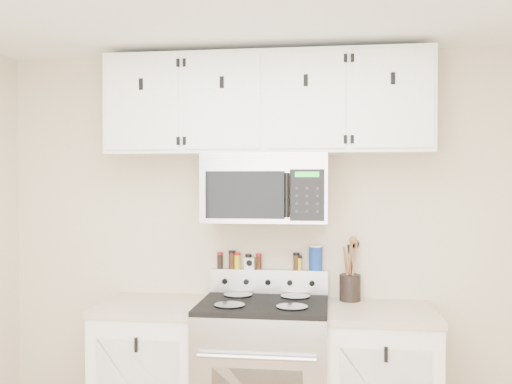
# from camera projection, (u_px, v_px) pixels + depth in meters

# --- Properties ---
(back_wall) EXTENTS (3.50, 0.01, 2.50)m
(back_wall) POSITION_uv_depth(u_px,v_px,m) (269.00, 246.00, 3.72)
(back_wall) COLOR #C7B395
(back_wall) RESTS_ON floor
(range) EXTENTS (0.76, 0.65, 1.10)m
(range) POSITION_uv_depth(u_px,v_px,m) (264.00, 378.00, 3.42)
(range) COLOR #B7B7BA
(range) RESTS_ON floor
(base_cabinet_left) EXTENTS (0.64, 0.62, 0.92)m
(base_cabinet_left) POSITION_uv_depth(u_px,v_px,m) (154.00, 376.00, 3.53)
(base_cabinet_left) COLOR white
(base_cabinet_left) RESTS_ON floor
(microwave) EXTENTS (0.76, 0.44, 0.42)m
(microwave) POSITION_uv_depth(u_px,v_px,m) (266.00, 188.00, 3.52)
(microwave) COLOR #9E9EA3
(microwave) RESTS_ON back_wall
(upper_cabinets) EXTENTS (2.00, 0.35, 0.62)m
(upper_cabinets) POSITION_uv_depth(u_px,v_px,m) (267.00, 104.00, 3.54)
(upper_cabinets) COLOR white
(upper_cabinets) RESTS_ON back_wall
(utensil_crock) EXTENTS (0.13, 0.13, 0.38)m
(utensil_crock) POSITION_uv_depth(u_px,v_px,m) (350.00, 285.00, 3.57)
(utensil_crock) COLOR black
(utensil_crock) RESTS_ON base_cabinet_right
(kitchen_timer) EXTENTS (0.07, 0.06, 0.08)m
(kitchen_timer) POSITION_uv_depth(u_px,v_px,m) (250.00, 263.00, 3.70)
(kitchen_timer) COLOR silver
(kitchen_timer) RESTS_ON range
(salt_canister) EXTENTS (0.09, 0.09, 0.16)m
(salt_canister) POSITION_uv_depth(u_px,v_px,m) (316.00, 258.00, 3.65)
(salt_canister) COLOR #163998
(salt_canister) RESTS_ON range
(spice_jar_0) EXTENTS (0.04, 0.04, 0.11)m
(spice_jar_0) POSITION_uv_depth(u_px,v_px,m) (220.00, 260.00, 3.73)
(spice_jar_0) COLOR black
(spice_jar_0) RESTS_ON range
(spice_jar_1) EXTENTS (0.04, 0.04, 0.12)m
(spice_jar_1) POSITION_uv_depth(u_px,v_px,m) (232.00, 259.00, 3.72)
(spice_jar_1) COLOR #391C0D
(spice_jar_1) RESTS_ON range
(spice_jar_2) EXTENTS (0.04, 0.04, 0.10)m
(spice_jar_2) POSITION_uv_depth(u_px,v_px,m) (237.00, 261.00, 3.71)
(spice_jar_2) COLOR gold
(spice_jar_2) RESTS_ON range
(spice_jar_3) EXTENTS (0.04, 0.04, 0.10)m
(spice_jar_3) POSITION_uv_depth(u_px,v_px,m) (248.00, 261.00, 3.70)
(spice_jar_3) COLOR black
(spice_jar_3) RESTS_ON range
(spice_jar_4) EXTENTS (0.04, 0.04, 0.10)m
(spice_jar_4) POSITION_uv_depth(u_px,v_px,m) (259.00, 261.00, 3.69)
(spice_jar_4) COLOR #3C1D0E
(spice_jar_4) RESTS_ON range
(spice_jar_5) EXTENTS (0.04, 0.04, 0.11)m
(spice_jar_5) POSITION_uv_depth(u_px,v_px,m) (296.00, 261.00, 3.66)
(spice_jar_5) COLOR #3C270E
(spice_jar_5) RESTS_ON range
(spice_jar_6) EXTENTS (0.04, 0.04, 0.09)m
(spice_jar_6) POSITION_uv_depth(u_px,v_px,m) (299.00, 263.00, 3.66)
(spice_jar_6) COLOR gold
(spice_jar_6) RESTS_ON range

